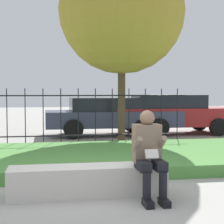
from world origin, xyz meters
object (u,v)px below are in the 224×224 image
Objects in this scene: stone_bench at (88,182)px; tree_behind_fence at (122,11)px; person_seated_reader at (149,151)px; car_parked_center at (111,115)px; car_parked_right at (171,113)px.

tree_behind_fence reaches higher than stone_bench.
person_seated_reader is 0.22× the size of tree_behind_fence.
person_seated_reader reaches higher than stone_bench.
person_seated_reader is (0.82, -0.28, 0.47)m from stone_bench.
tree_behind_fence is (0.01, -1.75, 3.12)m from car_parked_center.
stone_bench is at bearing 161.13° from person_seated_reader.
person_seated_reader is at bearing -18.87° from stone_bench.
stone_bench is 6.75m from tree_behind_fence.
person_seated_reader is 0.27× the size of car_parked_center.
car_parked_center is (-2.15, -0.04, -0.04)m from car_parked_right.
stone_bench is 0.52× the size of car_parked_right.
tree_behind_fence is at bearing -90.09° from car_parked_center.
car_parked_right is 2.15m from car_parked_center.
person_seated_reader is at bearing -109.70° from car_parked_right.
stone_bench is 8.18m from car_parked_right.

